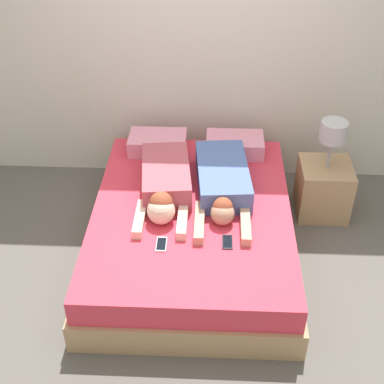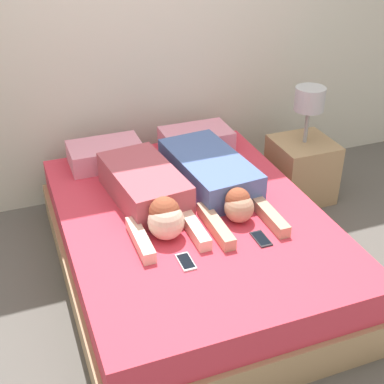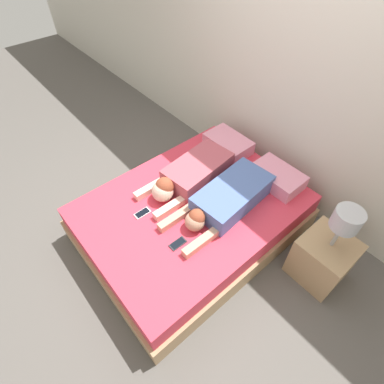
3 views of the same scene
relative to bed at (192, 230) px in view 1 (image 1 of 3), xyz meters
The scene contains 10 objects.
ground_plane 0.21m from the bed, ahead, with size 12.00×12.00×0.00m, color #5B5651.
wall_back 1.60m from the bed, 90.00° to the left, with size 12.00×0.06×2.60m.
bed is the anchor object (origin of this frame).
pillow_head_left 0.93m from the bed, 112.64° to the left, with size 0.50×0.32×0.15m.
pillow_head_right 0.93m from the bed, 67.36° to the left, with size 0.50×0.32×0.15m.
person_left 0.42m from the bed, 144.77° to the left, with size 0.44×1.01×0.24m.
person_right 0.45m from the bed, 42.78° to the left, with size 0.46×1.12×0.20m.
cell_phone_left 0.52m from the bed, 114.58° to the right, with size 0.07×0.15×0.01m.
cell_phone_right 0.52m from the bed, 55.17° to the right, with size 0.07×0.15×0.01m.
nightstand 1.25m from the bed, 27.06° to the left, with size 0.43×0.43×0.89m.
Camera 1 is at (0.14, -3.19, 2.96)m, focal length 50.00 mm.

